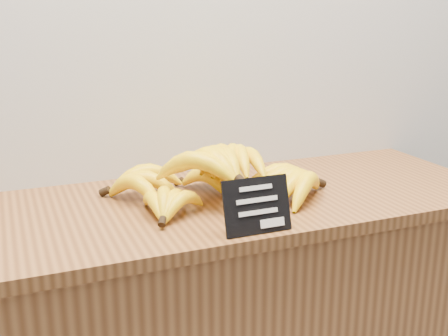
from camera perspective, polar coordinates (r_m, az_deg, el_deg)
counter_top at (r=1.38m, az=-0.78°, el=-3.66°), size 1.44×0.54×0.03m
chalkboard_sign at (r=1.16m, az=3.38°, el=-3.85°), size 0.15×0.04×0.11m
banana_pile at (r=1.35m, az=-0.87°, el=-0.96°), size 0.54×0.38×0.13m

